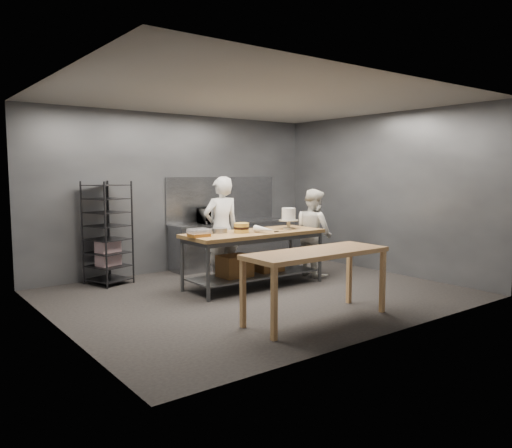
{
  "coord_description": "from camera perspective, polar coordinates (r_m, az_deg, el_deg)",
  "views": [
    {
      "loc": [
        -4.67,
        -6.09,
        1.9
      ],
      "look_at": [
        0.26,
        0.38,
        1.05
      ],
      "focal_mm": 35.0,
      "sensor_mm": 36.0,
      "label": 1
    }
  ],
  "objects": [
    {
      "name": "near_counter",
      "position": [
        6.43,
        6.96,
        -3.79
      ],
      "size": [
        2.0,
        0.7,
        0.9
      ],
      "color": "#9F6C42",
      "rests_on": "ground"
    },
    {
      "name": "speed_rack",
      "position": [
        8.81,
        -16.61,
        -1.09
      ],
      "size": [
        0.77,
        0.8,
        1.75
      ],
      "color": "black",
      "rests_on": "ground"
    },
    {
      "name": "piping_bag",
      "position": [
        8.02,
        0.97,
        -0.62
      ],
      "size": [
        0.21,
        0.4,
        0.12
      ],
      "primitive_type": "cone",
      "rotation": [
        1.57,
        0.0,
        0.25
      ],
      "color": "silver",
      "rests_on": "work_table"
    },
    {
      "name": "frosted_cake_stand",
      "position": [
        8.62,
        3.75,
        0.93
      ],
      "size": [
        0.34,
        0.34,
        0.36
      ],
      "color": "#B5AC91",
      "rests_on": "work_table"
    },
    {
      "name": "offset_spatula",
      "position": [
        8.23,
        2.82,
        -0.85
      ],
      "size": [
        0.37,
        0.02,
        0.02
      ],
      "color": "slate",
      "rests_on": "work_table"
    },
    {
      "name": "layer_cake",
      "position": [
        8.06,
        -1.68,
        -0.45
      ],
      "size": [
        0.24,
        0.24,
        0.16
      ],
      "color": "gold",
      "rests_on": "work_table"
    },
    {
      "name": "microwave",
      "position": [
        9.83,
        -4.92,
        0.98
      ],
      "size": [
        0.54,
        0.37,
        0.3
      ],
      "primitive_type": "imported",
      "color": "black",
      "rests_on": "back_counter"
    },
    {
      "name": "splashback_panel",
      "position": [
        10.29,
        -3.82,
        2.88
      ],
      "size": [
        2.6,
        0.02,
        0.9
      ],
      "primitive_type": "cube",
      "color": "slate",
      "rests_on": "back_counter"
    },
    {
      "name": "ground",
      "position": [
        7.9,
        0.17,
        -7.94
      ],
      "size": [
        6.0,
        6.0,
        0.0
      ],
      "primitive_type": "plane",
      "color": "black",
      "rests_on": "ground"
    },
    {
      "name": "back_counter",
      "position": [
        10.13,
        -2.85,
        -2.27
      ],
      "size": [
        2.6,
        0.6,
        0.9
      ],
      "color": "slate",
      "rests_on": "ground"
    },
    {
      "name": "chef_behind",
      "position": [
        8.66,
        -3.99,
        -0.6
      ],
      "size": [
        0.7,
        0.49,
        1.82
      ],
      "primitive_type": "imported",
      "rotation": [
        0.0,
        0.0,
        3.06
      ],
      "color": "white",
      "rests_on": "ground"
    },
    {
      "name": "chef_right",
      "position": [
        9.23,
        6.61,
        -0.94
      ],
      "size": [
        0.73,
        0.87,
        1.59
      ],
      "primitive_type": "imported",
      "rotation": [
        0.0,
        0.0,
        1.4
      ],
      "color": "white",
      "rests_on": "ground"
    },
    {
      "name": "work_table",
      "position": [
        8.27,
        -0.44,
        -3.28
      ],
      "size": [
        2.4,
        0.9,
        0.92
      ],
      "color": "brown",
      "rests_on": "ground"
    },
    {
      "name": "back_wall",
      "position": [
        9.78,
        -8.79,
        3.55
      ],
      "size": [
        6.0,
        0.04,
        3.0
      ],
      "primitive_type": "cube",
      "color": "#4C4F54",
      "rests_on": "ground"
    },
    {
      "name": "pastry_clamshells",
      "position": [
        7.68,
        -6.56,
        -0.98
      ],
      "size": [
        0.38,
        0.35,
        0.11
      ],
      "color": "#A56321",
      "rests_on": "work_table"
    },
    {
      "name": "cake_pans",
      "position": [
        8.01,
        -5.0,
        -0.81
      ],
      "size": [
        0.55,
        0.29,
        0.07
      ],
      "color": "gray",
      "rests_on": "work_table"
    }
  ]
}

